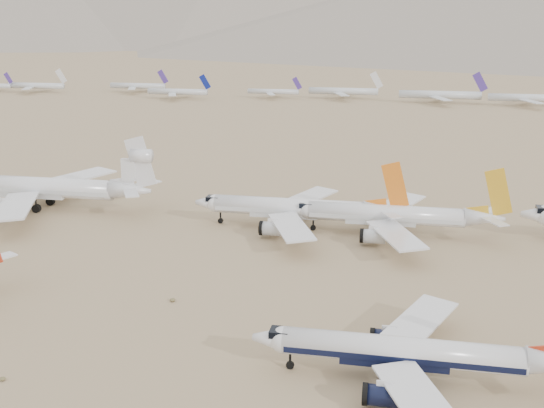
# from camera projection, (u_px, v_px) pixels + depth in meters

# --- Properties ---
(ground) EXTENTS (7000.00, 7000.00, 0.00)m
(ground) POSITION_uv_depth(u_px,v_px,m) (342.00, 359.00, 97.11)
(ground) COLOR #7B6347
(ground) RESTS_ON ground
(main_airliner) EXTENTS (42.70, 41.71, 15.07)m
(main_airliner) POSITION_uv_depth(u_px,v_px,m) (416.00, 353.00, 90.06)
(main_airliner) COLOR silver
(main_airliner) RESTS_ON ground
(row2_gold_tail) EXTENTS (45.86, 44.85, 16.33)m
(row2_gold_tail) POSITION_uv_depth(u_px,v_px,m) (395.00, 215.00, 150.18)
(row2_gold_tail) COLOR silver
(row2_gold_tail) RESTS_ON ground
(row2_orange_tail) EXTENTS (46.36, 45.35, 16.54)m
(row2_orange_tail) POSITION_uv_depth(u_px,v_px,m) (297.00, 208.00, 155.29)
(row2_orange_tail) COLOR silver
(row2_orange_tail) RESTS_ON ground
(row2_white_trijet) EXTENTS (55.22, 53.96, 19.57)m
(row2_white_trijet) POSITION_uv_depth(u_px,v_px,m) (47.00, 187.00, 170.18)
(row2_white_trijet) COLOR silver
(row2_white_trijet) RESTS_ON ground
(distant_storage_row) EXTENTS (607.70, 62.10, 15.15)m
(distant_storage_row) POSITION_uv_depth(u_px,v_px,m) (451.00, 95.00, 377.94)
(distant_storage_row) COLOR silver
(distant_storage_row) RESTS_ON ground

